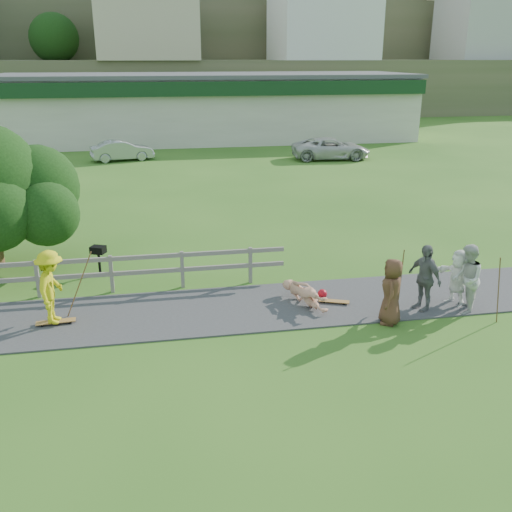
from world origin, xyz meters
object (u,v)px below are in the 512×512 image
object	(u,v)px
spectator_d	(457,278)
bbq	(99,260)
car_silver	(122,151)
spectator_a	(467,279)
spectator_c	(391,292)
skater_rider	(52,291)
skater_fallen	(305,294)
spectator_b	(424,278)
car_white	(331,148)

from	to	relation	value
spectator_d	bbq	distance (m)	10.47
bbq	car_silver	bearing A→B (deg)	113.53
spectator_a	spectator_c	size ratio (longest dim) A/B	1.08
skater_rider	car_silver	distance (m)	24.22
spectator_c	skater_rider	bearing A→B (deg)	-75.32
skater_fallen	spectator_b	xyz separation A→B (m)	(2.99, -0.84, 0.59)
spectator_a	spectator_c	world-z (taller)	spectator_a
spectator_c	car_silver	world-z (taller)	spectator_c
skater_rider	spectator_d	distance (m)	10.50
bbq	car_white	bearing A→B (deg)	78.07
car_silver	bbq	bearing A→B (deg)	167.93
spectator_a	skater_rider	bearing A→B (deg)	-71.62
skater_fallen	spectator_c	xyz separation A→B (m)	(1.82, -1.45, 0.53)
spectator_a	skater_fallen	bearing A→B (deg)	-81.84
car_white	car_silver	bearing A→B (deg)	86.84
car_white	spectator_c	bearing A→B (deg)	171.04
skater_fallen	bbq	bearing A→B (deg)	129.72
spectator_d	car_silver	distance (m)	26.67
skater_rider	car_white	size ratio (longest dim) A/B	0.37
spectator_c	car_silver	xyz separation A→B (m)	(-7.54, 25.58, -0.21)
spectator_d	skater_fallen	bearing A→B (deg)	-118.73
spectator_a	car_white	distance (m)	23.67
spectator_b	spectator_d	world-z (taller)	spectator_b
car_silver	car_white	bearing A→B (deg)	-110.44
skater_fallen	spectator_b	distance (m)	3.16
skater_rider	spectator_b	distance (m)	9.47
spectator_b	skater_rider	bearing A→B (deg)	-114.91
spectator_d	car_silver	world-z (taller)	spectator_d
spectator_c	bbq	distance (m)	8.87
car_white	bbq	distance (m)	23.08
skater_rider	spectator_a	bearing A→B (deg)	-88.55
spectator_c	car_white	world-z (taller)	spectator_c
car_white	bbq	world-z (taller)	car_white
spectator_d	car_white	xyz separation A→B (m)	(3.66, 22.91, -0.08)
spectator_a	spectator_b	bearing A→B (deg)	-82.80
spectator_b	spectator_d	bearing A→B (deg)	77.99
spectator_c	car_silver	bearing A→B (deg)	-139.51
car_silver	car_white	xyz separation A→B (m)	(13.40, -1.91, 0.05)
spectator_c	bbq	bearing A→B (deg)	-98.78
skater_rider	spectator_c	distance (m)	8.39
car_silver	skater_rider	bearing A→B (deg)	165.93
car_silver	bbq	xyz separation A→B (m)	(0.10, -20.77, -0.19)
spectator_b	car_silver	world-z (taller)	spectator_b
car_white	skater_rider	bearing A→B (deg)	152.57
car_silver	skater_fallen	bearing A→B (deg)	-178.99
skater_rider	spectator_c	bearing A→B (deg)	-92.05
skater_fallen	spectator_d	size ratio (longest dim) A/B	1.13
skater_fallen	spectator_a	size ratio (longest dim) A/B	0.96
skater_fallen	spectator_d	xyz separation A→B (m)	(4.02, -0.69, 0.46)
skater_rider	spectator_a	size ratio (longest dim) A/B	1.01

